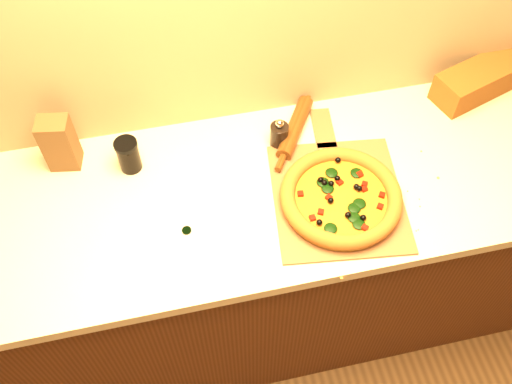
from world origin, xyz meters
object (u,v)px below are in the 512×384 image
pepper_grinder (279,135)px  dark_jar (128,155)px  pizza (341,197)px  rolling_pin (295,128)px  pizza_peel (337,193)px

pepper_grinder → dark_jar: bearing=179.1°
pizza → pepper_grinder: bearing=114.8°
pepper_grinder → rolling_pin: 0.08m
pizza_peel → pepper_grinder: pepper_grinder is taller
pizza → dark_jar: dark_jar is taller
rolling_pin → dark_jar: 0.54m
rolling_pin → dark_jar: (-0.54, -0.03, 0.03)m
pizza_peel → pizza: pizza is taller
pepper_grinder → dark_jar: (-0.48, 0.01, 0.01)m
pizza_peel → rolling_pin: rolling_pin is taller
pizza_peel → dark_jar: bearing=165.6°
pepper_grinder → rolling_pin: pepper_grinder is taller
pepper_grinder → rolling_pin: size_ratio=0.34×
pizza → rolling_pin: pizza is taller
pizza_peel → rolling_pin: bearing=110.5°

